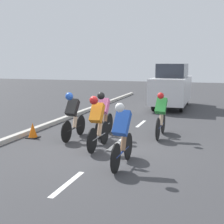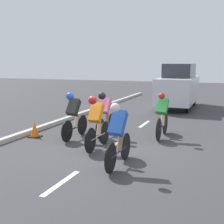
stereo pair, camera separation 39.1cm
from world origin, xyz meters
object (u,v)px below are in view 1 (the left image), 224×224
(traffic_cone, at_px, (33,131))
(cyclist_green, at_px, (161,114))
(cyclist_blue, at_px, (122,133))
(cyclist_black, at_px, (73,114))
(cyclist_pink, at_px, (104,113))
(support_car, at_px, (172,86))
(cyclist_orange, at_px, (97,121))

(traffic_cone, bearing_deg, cyclist_green, -160.50)
(traffic_cone, bearing_deg, cyclist_blue, 153.08)
(traffic_cone, bearing_deg, cyclist_black, -169.29)
(cyclist_pink, relative_size, cyclist_blue, 0.97)
(cyclist_green, relative_size, support_car, 0.38)
(cyclist_blue, bearing_deg, traffic_cone, -26.92)
(cyclist_pink, distance_m, cyclist_orange, 1.56)
(cyclist_pink, distance_m, cyclist_green, 1.83)
(cyclist_orange, xyz_separation_m, traffic_cone, (2.43, -0.58, -0.56))
(support_car, bearing_deg, cyclist_orange, 84.53)
(cyclist_black, bearing_deg, cyclist_pink, -138.35)
(cyclist_pink, relative_size, support_car, 0.37)
(cyclist_green, height_order, traffic_cone, cyclist_green)
(traffic_cone, bearing_deg, cyclist_orange, 166.52)
(cyclist_orange, bearing_deg, traffic_cone, -13.48)
(cyclist_orange, bearing_deg, cyclist_blue, 131.64)
(cyclist_blue, relative_size, cyclist_green, 1.00)
(support_car, bearing_deg, cyclist_black, 76.00)
(cyclist_pink, relative_size, cyclist_black, 0.96)
(cyclist_green, bearing_deg, cyclist_orange, 53.96)
(cyclist_orange, relative_size, support_car, 0.37)
(traffic_cone, bearing_deg, cyclist_pink, -155.75)
(support_car, bearing_deg, cyclist_pink, 80.54)
(cyclist_blue, height_order, support_car, support_car)
(cyclist_orange, height_order, cyclist_green, cyclist_orange)
(cyclist_green, relative_size, traffic_cone, 3.48)
(cyclist_green, xyz_separation_m, traffic_cone, (3.84, 1.36, -0.51))
(cyclist_green, bearing_deg, support_car, -85.15)
(cyclist_green, height_order, support_car, support_car)
(cyclist_orange, bearing_deg, cyclist_black, -36.03)
(cyclist_blue, xyz_separation_m, traffic_cone, (3.48, -1.77, -0.55))
(cyclist_black, relative_size, support_car, 0.38)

